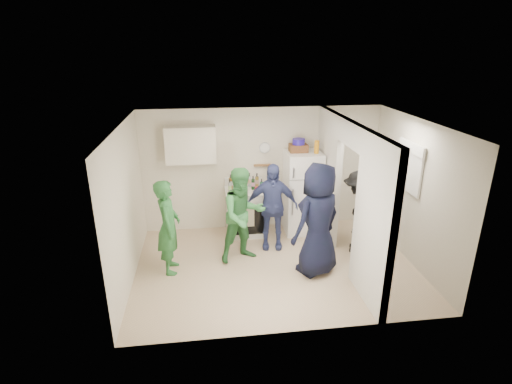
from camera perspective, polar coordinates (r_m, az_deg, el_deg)
floor at (r=7.11m, az=2.82°, el=-10.51°), size 4.80×4.80×0.00m
wall_back at (r=8.13m, az=0.86°, el=3.28°), size 4.80×0.00×4.80m
wall_front at (r=5.04m, az=6.51°, el=-8.17°), size 4.80×0.00×4.80m
wall_left at (r=6.57m, az=-18.05°, el=-2.05°), size 0.00×3.40×3.40m
wall_right at (r=7.36m, az=21.73°, el=-0.12°), size 0.00×3.40×3.40m
ceiling at (r=6.20m, az=3.23°, el=9.70°), size 4.80×4.80×0.00m
partition_pier_back at (r=7.84m, az=10.23°, el=2.28°), size 0.12×1.20×2.50m
partition_pier_front at (r=5.93m, az=16.49°, el=-4.39°), size 0.12×1.20×2.50m
partition_header at (r=6.57m, az=13.65°, el=7.99°), size 0.12×1.00×0.40m
stove at (r=8.05m, az=-1.57°, el=-2.85°), size 0.78×0.65×0.94m
upper_cabinet at (r=7.72m, az=-9.32°, el=6.70°), size 0.95×0.34×0.70m
fridge at (r=8.08m, az=6.61°, el=-0.09°), size 0.69×0.67×1.67m
wicker_basket at (r=7.83m, az=6.08°, el=6.26°), size 0.35×0.25×0.15m
blue_bowl at (r=7.80m, az=6.11°, el=7.19°), size 0.24×0.24×0.11m
yellow_cup_stack_top at (r=7.76m, az=8.66°, el=6.39°), size 0.09×0.09×0.25m
wall_clock at (r=8.00m, az=1.26°, el=6.33°), size 0.22×0.02×0.22m
spice_shelf at (r=8.06m, az=0.92°, el=3.86°), size 0.35×0.08×0.03m
nook_window at (r=7.39m, az=21.28°, el=3.32°), size 0.03×0.70×0.80m
nook_window_frame at (r=7.38m, az=21.18°, el=3.31°), size 0.04×0.76×0.86m
nook_valance at (r=7.28m, az=21.35°, el=5.94°), size 0.04×0.82×0.18m
yellow_cup_stack_stove at (r=7.62m, az=-2.34°, el=0.55°), size 0.09×0.09×0.25m
red_cup at (r=7.69m, az=0.18°, el=0.26°), size 0.09×0.09×0.12m
person_green_left at (r=6.77m, az=-12.40°, el=-4.89°), size 0.39×0.59×1.62m
person_green_center at (r=6.94m, az=-1.86°, el=-3.34°), size 1.00×0.89×1.71m
person_denim at (r=7.38m, az=2.26°, el=-2.09°), size 1.01×0.53×1.65m
person_navy at (r=6.58m, az=8.85°, el=-3.98°), size 1.12×1.00×1.91m
person_nook at (r=7.52m, az=14.26°, el=-2.75°), size 0.89×1.13×1.54m
bottle_a at (r=7.92m, az=-3.63°, el=1.50°), size 0.08×0.08×0.30m
bottle_b at (r=7.73m, az=-2.95°, el=0.82°), size 0.08×0.08×0.24m
bottle_c at (r=7.96m, az=-2.32°, el=1.71°), size 0.07×0.07×0.32m
bottle_d at (r=7.77m, az=-1.44°, el=1.09°), size 0.06×0.06×0.28m
bottle_e at (r=8.02m, az=-0.93°, el=1.77°), size 0.06×0.06×0.29m
bottle_f at (r=7.86m, az=-0.42°, el=1.33°), size 0.07×0.07×0.28m
bottle_g at (r=7.99m, az=0.13°, el=1.69°), size 0.07×0.07×0.29m
bottle_h at (r=7.68m, az=-3.76°, el=0.83°), size 0.07×0.07×0.29m
bottle_i at (r=7.93m, az=-1.46°, el=1.37°), size 0.06×0.06×0.25m
bottle_j at (r=7.78m, az=0.79°, el=1.01°), size 0.06×0.06×0.25m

